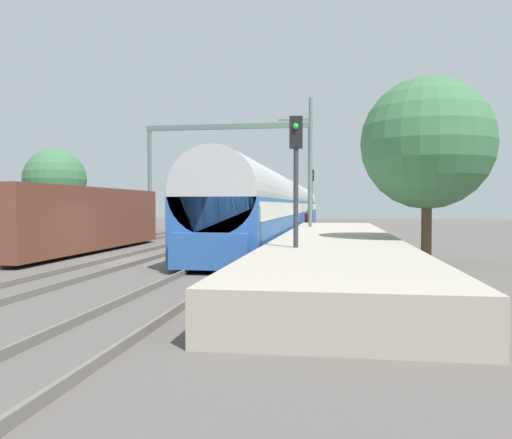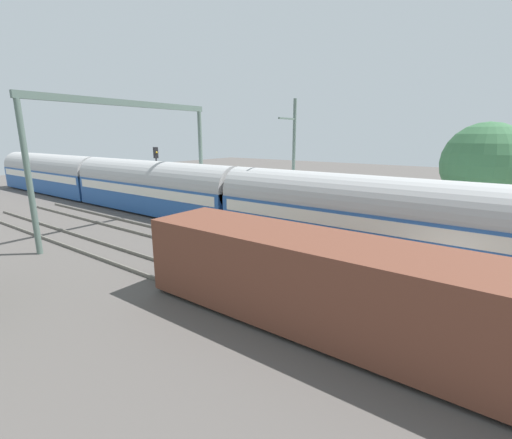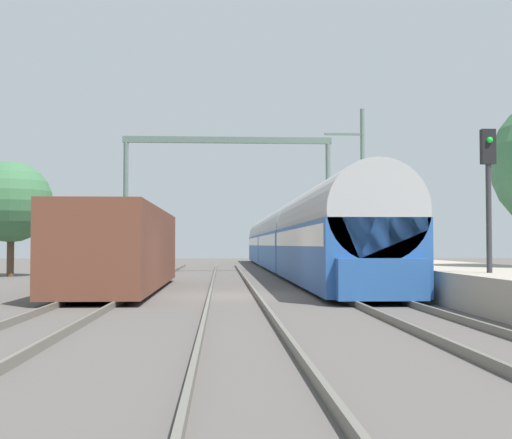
% 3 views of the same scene
% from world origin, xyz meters
% --- Properties ---
extents(ground, '(120.00, 120.00, 0.00)m').
position_xyz_m(ground, '(0.00, 0.00, 0.00)').
color(ground, '#544F4B').
extents(track_far_west, '(1.52, 60.00, 0.16)m').
position_xyz_m(track_far_west, '(-3.84, 0.00, 0.08)').
color(track_far_west, '#656158').
rests_on(track_far_west, ground).
extents(track_west, '(1.52, 60.00, 0.16)m').
position_xyz_m(track_west, '(0.00, 0.00, 0.08)').
color(track_west, '#656158').
rests_on(track_west, ground).
extents(track_east, '(1.52, 60.00, 0.16)m').
position_xyz_m(track_east, '(3.84, 0.00, 0.08)').
color(track_east, '#656158').
rests_on(track_east, ground).
extents(platform, '(4.40, 28.00, 0.90)m').
position_xyz_m(platform, '(7.66, 2.00, 0.45)').
color(platform, '#A39989').
rests_on(platform, ground).
extents(passenger_train, '(2.93, 49.20, 3.82)m').
position_xyz_m(passenger_train, '(3.84, 20.60, 1.97)').
color(passenger_train, '#28569E').
rests_on(passenger_train, ground).
extents(freight_car, '(2.80, 13.00, 2.70)m').
position_xyz_m(freight_car, '(-3.84, 2.54, 1.47)').
color(freight_car, brown).
rests_on(freight_car, ground).
extents(person_crossing, '(0.46, 0.43, 1.73)m').
position_xyz_m(person_crossing, '(5.69, 17.84, 1.03)').
color(person_crossing, '#282828').
rests_on(person_crossing, ground).
extents(railway_signal_near, '(0.36, 0.30, 4.59)m').
position_xyz_m(railway_signal_near, '(6.49, -4.50, 2.97)').
color(railway_signal_near, '#2D2D33').
rests_on(railway_signal_near, ground).
extents(railway_signal_far, '(0.36, 0.30, 4.90)m').
position_xyz_m(railway_signal_far, '(5.76, 22.47, 3.15)').
color(railway_signal_far, '#2D2D33').
rests_on(railway_signal_far, ground).
extents(catenary_gantry, '(12.08, 0.28, 7.86)m').
position_xyz_m(catenary_gantry, '(0.00, 17.41, 5.60)').
color(catenary_gantry, '#566B61').
rests_on(catenary_gantry, ground).
extents(catenary_pole_east_mid, '(1.90, 0.20, 8.00)m').
position_xyz_m(catenary_pole_east_mid, '(6.19, 9.71, 4.15)').
color(catenary_pole_east_mid, '#566B61').
rests_on(catenary_pole_east_mid, ground).
extents(tree_west_background, '(4.14, 4.14, 5.88)m').
position_xyz_m(tree_west_background, '(-11.11, 13.58, 3.80)').
color(tree_west_background, '#4C3826').
rests_on(tree_west_background, ground).
extents(tree_east_background, '(4.64, 4.64, 6.60)m').
position_xyz_m(tree_east_background, '(10.79, -0.10, 4.27)').
color(tree_east_background, '#4C3826').
rests_on(tree_east_background, ground).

